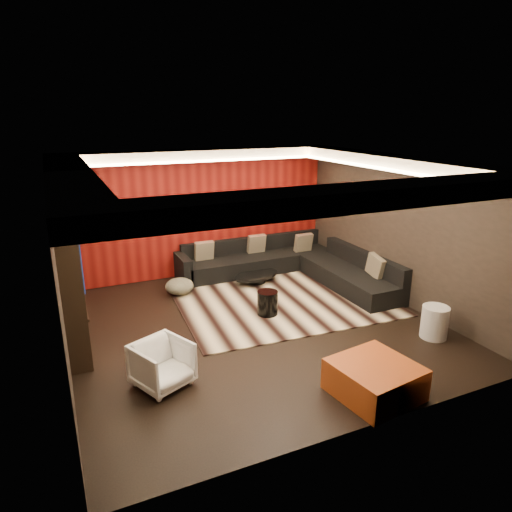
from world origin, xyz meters
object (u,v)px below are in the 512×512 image
armchair (162,365)px  sectional_sofa (291,266)px  drum_stool (268,303)px  orange_ottoman (375,379)px  white_side_table (435,322)px  coffee_table (256,278)px

armchair → sectional_sofa: size_ratio=0.19×
armchair → drum_stool: bearing=8.4°
orange_ottoman → sectional_sofa: 4.51m
drum_stool → orange_ottoman: bearing=-85.7°
orange_ottoman → armchair: bearing=151.5°
drum_stool → sectional_sofa: sectional_sofa is taller
drum_stool → white_side_table: size_ratio=0.82×
coffee_table → white_side_table: size_ratio=1.98×
white_side_table → armchair: (-4.37, 0.45, 0.05)m
sectional_sofa → orange_ottoman: bearing=-104.6°
drum_stool → armchair: armchair is taller
drum_stool → armchair: size_ratio=0.64×
coffee_table → sectional_sofa: bearing=-0.0°
coffee_table → sectional_sofa: size_ratio=0.29×
drum_stool → sectional_sofa: (1.35, 1.58, 0.02)m
coffee_table → orange_ottoman: 4.38m
white_side_table → armchair: armchair is taller
sectional_sofa → white_side_table: bearing=-77.6°
armchair → white_side_table: bearing=-30.1°
white_side_table → armchair: size_ratio=0.78×
white_side_table → sectional_sofa: (-0.77, 3.48, -0.01)m
coffee_table → drum_stool: bearing=-107.3°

